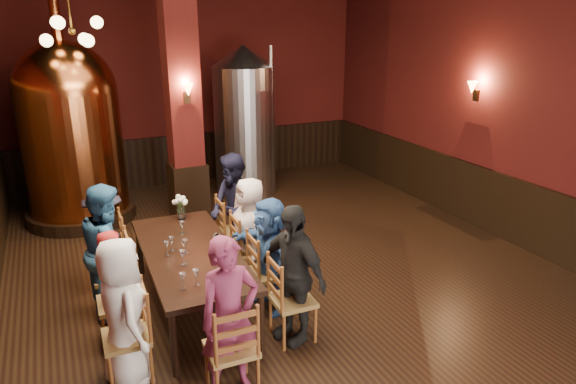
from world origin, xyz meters
name	(u,v)px	position (x,y,z in m)	size (l,w,h in m)	color
room	(268,114)	(0.00, 0.00, 2.25)	(10.00, 10.02, 4.50)	black
wainscot_right	(505,207)	(3.96, 0.00, 0.50)	(0.08, 9.90, 1.00)	black
wainscot_back	(176,159)	(0.00, 4.96, 0.50)	(7.90, 0.08, 1.00)	black
column	(182,87)	(-0.30, 2.80, 2.25)	(0.58, 0.58, 4.50)	#48100F
pendant_cluster	(72,31)	(-1.80, 2.90, 3.10)	(0.90, 0.90, 1.70)	#A57226
sconce_wall	(477,90)	(3.90, 0.80, 2.20)	(0.20, 0.20, 0.36)	black
sconce_column	(187,92)	(-0.30, 2.50, 2.20)	(0.20, 0.20, 0.36)	black
dining_table	(190,256)	(-1.00, -0.01, 0.69)	(1.07, 2.43, 0.75)	black
chair_0	(126,337)	(-1.88, -0.98, 0.46)	(0.46, 0.46, 0.92)	brown
person_0	(123,312)	(-1.88, -0.98, 0.73)	(0.71, 0.46, 1.45)	white
chair_1	(119,302)	(-1.86, -0.31, 0.46)	(0.46, 0.46, 0.92)	brown
person_1	(117,287)	(-1.86, -0.31, 0.64)	(0.47, 0.31, 1.28)	maroon
chair_2	(113,275)	(-1.84, 0.35, 0.46)	(0.46, 0.46, 0.92)	brown
person_2	(109,250)	(-1.84, 0.35, 0.78)	(0.76, 0.37, 1.56)	#2A608C
chair_3	(107,252)	(-1.82, 1.02, 0.46)	(0.46, 0.46, 0.92)	brown
person_3	(106,237)	(-1.82, 1.02, 0.66)	(0.85, 0.49, 1.31)	black
chair_4	(293,299)	(-0.18, -1.04, 0.46)	(0.46, 0.46, 0.92)	brown
person_4	(293,274)	(-0.18, -1.04, 0.76)	(0.90, 0.37, 1.53)	black
chair_5	(270,272)	(-0.16, -0.37, 0.46)	(0.46, 0.46, 0.92)	brown
person_5	(269,254)	(-0.16, -0.37, 0.69)	(1.28, 0.41, 1.38)	#355F9F
chair_6	(251,250)	(-0.14, 0.29, 0.46)	(0.46, 0.46, 0.92)	brown
person_6	(251,232)	(-0.14, 0.29, 0.71)	(0.69, 0.45, 1.42)	white
chair_7	(235,231)	(-0.12, 0.96, 0.46)	(0.46, 0.46, 0.92)	brown
person_7	(234,209)	(-0.12, 0.96, 0.78)	(0.76, 0.37, 1.56)	black
chair_8	(231,348)	(-1.05, -1.56, 0.46)	(0.46, 0.46, 0.92)	brown
person_8	(230,318)	(-1.05, -1.56, 0.77)	(0.56, 0.37, 1.54)	#822B4F
copper_kettle	(71,131)	(-1.97, 3.64, 1.53)	(2.06, 2.06, 4.20)	black
steel_vessel	(245,121)	(1.11, 3.81, 1.41)	(1.41, 1.41, 2.82)	#B2B2B7
rose_vase	(181,203)	(-0.85, 0.99, 0.97)	(0.20, 0.20, 0.34)	white
wine_glass_0	(186,247)	(-1.06, -0.06, 0.83)	(0.07, 0.07, 0.17)	white
wine_glass_1	(183,281)	(-1.28, -0.84, 0.83)	(0.07, 0.07, 0.17)	white
wine_glass_2	(183,258)	(-1.16, -0.33, 0.83)	(0.07, 0.07, 0.17)	white
wine_glass_3	(219,241)	(-0.67, -0.09, 0.83)	(0.07, 0.07, 0.17)	white
wine_glass_4	(216,241)	(-0.70, -0.06, 0.83)	(0.07, 0.07, 0.17)	white
wine_glass_5	(182,228)	(-0.96, 0.49, 0.83)	(0.07, 0.07, 0.17)	white
wine_glass_6	(167,249)	(-1.26, -0.03, 0.83)	(0.07, 0.07, 0.17)	white
wine_glass_7	(196,277)	(-1.14, -0.82, 0.83)	(0.07, 0.07, 0.17)	white
wine_glass_8	(172,244)	(-1.18, 0.07, 0.83)	(0.07, 0.07, 0.17)	white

